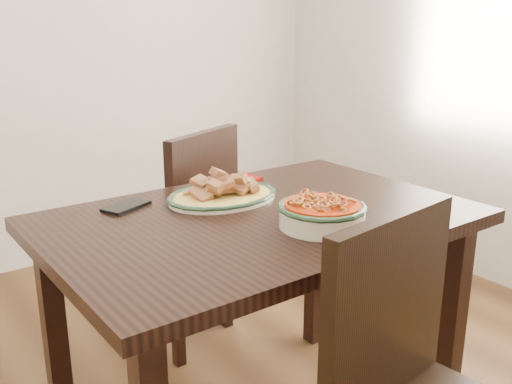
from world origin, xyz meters
TOP-DOWN VIEW (x-y plane):
  - wall_back at (0.00, 1.75)m, footprint 3.50×0.10m
  - dining_table at (0.11, -0.05)m, footprint 1.20×0.80m
  - chair_far at (0.21, 0.60)m, footprint 0.55×0.55m
  - fish_plate at (0.10, 0.13)m, footprint 0.35×0.27m
  - noodle_bowl at (0.18, -0.23)m, footprint 0.24×0.24m
  - smartphone at (-0.18, 0.23)m, footprint 0.16×0.12m
  - napkin at (0.27, 0.28)m, footprint 0.13×0.11m

SIDE VIEW (x-z plane):
  - chair_far at x=0.21m, z-range 0.05..0.94m
  - dining_table at x=0.11m, z-range 0.28..1.03m
  - smartphone at x=-0.18m, z-range 0.75..0.76m
  - napkin at x=0.27m, z-range 0.75..0.76m
  - noodle_bowl at x=0.18m, z-range 0.75..0.84m
  - fish_plate at x=0.10m, z-range 0.74..0.85m
  - wall_back at x=0.00m, z-range 0.00..2.60m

